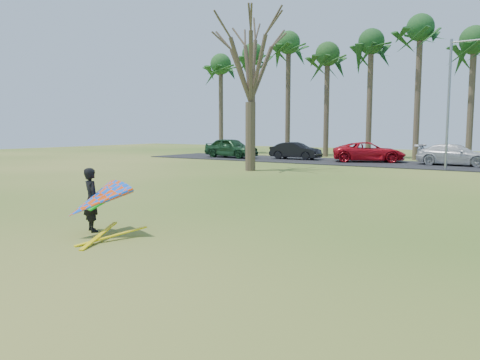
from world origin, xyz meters
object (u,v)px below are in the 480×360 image
Objects in this scene: car_0 at (231,148)px; car_1 at (296,151)px; bare_tree_left at (251,57)px; streetlight at (452,98)px; kite_flyer at (95,201)px; car_3 at (455,155)px; car_2 at (369,152)px.

car_1 is at bearing -72.96° from car_0.
streetlight is at bearing 34.57° from bare_tree_left.
car_1 is at bearing 107.46° from kite_flyer.
bare_tree_left is 1.21× the size of streetlight.
kite_flyer is (6.38, -16.94, -6.07)m from bare_tree_left.
streetlight reaches higher than kite_flyer.
kite_flyer is at bearing 176.90° from car_3.
car_3 is at bearing -79.58° from car_0.
car_1 is 12.12m from car_3.
streetlight is at bearing -172.01° from car_3.
kite_flyer is (14.29, -26.13, -0.07)m from car_0.
bare_tree_left is 1.92× the size of car_3.
streetlight is 1.48× the size of car_2.
streetlight reaches higher than car_3.
car_2 is at bearing 95.27° from kite_flyer.
streetlight is at bearing 81.03° from kite_flyer.
car_1 is 6.04m from car_2.
bare_tree_left reaches higher than streetlight.
car_1 is (5.71, 1.17, -0.16)m from car_0.
car_1 is (-2.20, 10.36, -6.16)m from bare_tree_left.
car_0 is at bearing 99.10° from car_3.
streetlight is 24.51m from kite_flyer.
streetlight is at bearing -91.42° from car_0.
car_1 is 0.84× the size of car_3.
car_2 is (3.82, 10.80, -6.10)m from bare_tree_left.
bare_tree_left is at bearing 141.44° from car_3.
car_2 is 6.09m from car_3.
car_1 is at bearing 95.93° from car_3.
streetlight is 13.34m from car_1.
streetlight is at bearing -107.12° from car_1.
car_1 is 28.62m from kite_flyer.
car_2 is (-6.34, 3.80, -3.65)m from streetlight.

